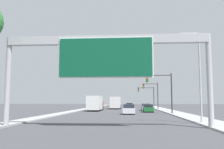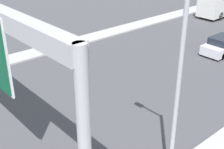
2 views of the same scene
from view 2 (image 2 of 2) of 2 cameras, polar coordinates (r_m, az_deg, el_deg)
The scene contains 3 objects.
car_near_left at distance 29.13m, azimuth 19.63°, elevation 5.05°, with size 1.88×4.35×1.55m.
truck_box_secondary at distance 42.08m, azimuth 19.86°, elevation 12.32°, with size 2.49×8.96×3.06m.
street_lamp_right at distance 11.88m, azimuth 11.17°, elevation -0.72°, with size 2.23×0.28×8.77m.
Camera 2 is at (14.68, 13.48, 10.32)m, focal length 50.00 mm.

